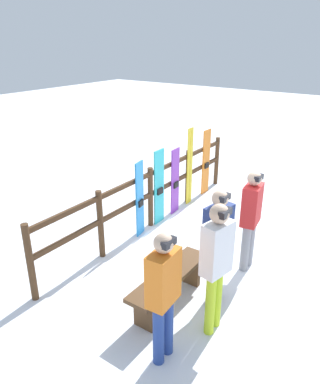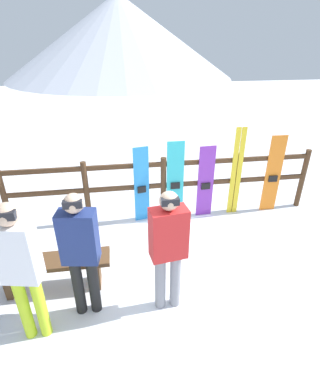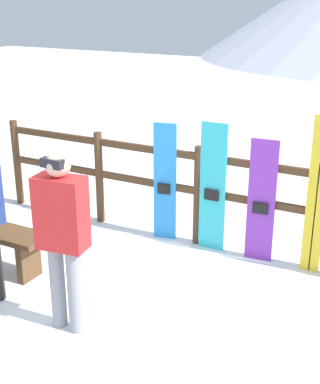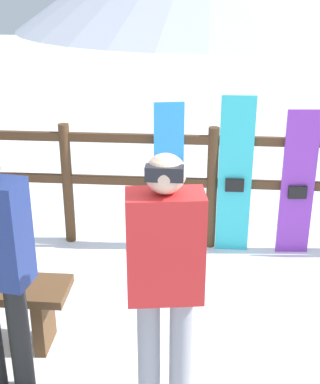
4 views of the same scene
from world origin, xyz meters
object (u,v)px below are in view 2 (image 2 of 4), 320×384
at_px(person_red, 168,245).
at_px(person_navy, 80,248).
at_px(snowboard_purple, 206,182).
at_px(ski_pair_yellow, 236,172).
at_px(snowboard_orange, 273,175).
at_px(person_white, 21,265).
at_px(snowboard_cyan, 175,182).
at_px(snowboard_blue, 142,186).
at_px(bench, 52,267).

distance_m(person_red, person_navy, 0.98).
bearing_deg(snowboard_purple, ski_pair_yellow, 0.36).
xyz_separation_m(person_red, snowboard_orange, (2.35, 2.04, -0.19)).
xyz_separation_m(person_white, snowboard_cyan, (2.01, 2.24, -0.29)).
height_order(person_navy, snowboard_blue, person_navy).
height_order(snowboard_blue, snowboard_cyan, snowboard_cyan).
bearing_deg(snowboard_purple, snowboard_cyan, 179.99).
xyz_separation_m(snowboard_purple, snowboard_orange, (1.30, 0.00, 0.07)).
distance_m(snowboard_purple, snowboard_orange, 1.30).
bearing_deg(snowboard_blue, snowboard_orange, 0.00).
distance_m(person_white, snowboard_blue, 2.67).
bearing_deg(snowboard_blue, snowboard_cyan, 0.01).
bearing_deg(snowboard_purple, person_white, -139.01).
bearing_deg(snowboard_orange, ski_pair_yellow, 179.73).
relative_size(bench, snowboard_orange, 1.00).
relative_size(person_red, snowboard_cyan, 1.09).
xyz_separation_m(bench, person_navy, (0.47, -0.44, 0.60)).
bearing_deg(snowboard_orange, person_navy, -149.23).
xyz_separation_m(snowboard_blue, ski_pair_yellow, (1.74, 0.00, 0.14)).
bearing_deg(person_navy, ski_pair_yellow, 37.35).
xyz_separation_m(person_red, ski_pair_yellow, (1.62, 2.05, -0.10)).
relative_size(person_navy, snowboard_orange, 1.09).
xyz_separation_m(person_red, person_navy, (-0.98, 0.06, 0.02)).
bearing_deg(snowboard_blue, bench, -130.81).
bearing_deg(bench, snowboard_cyan, 38.55).
xyz_separation_m(person_white, snowboard_blue, (1.41, 2.24, -0.32)).
height_order(person_white, ski_pair_yellow, person_white).
height_order(person_white, person_navy, person_white).
xyz_separation_m(person_white, snowboard_purple, (2.58, 2.24, -0.34)).
bearing_deg(snowboard_purple, snowboard_orange, 0.01).
xyz_separation_m(snowboard_blue, snowboard_orange, (2.46, 0.00, 0.04)).
xyz_separation_m(bench, person_white, (-0.09, -0.71, 0.66)).
relative_size(person_white, snowboard_orange, 1.15).
height_order(bench, ski_pair_yellow, ski_pair_yellow).
bearing_deg(snowboard_purple, person_navy, -135.71).
distance_m(person_white, snowboard_cyan, 3.03).
relative_size(bench, snowboard_purple, 1.09).
relative_size(snowboard_cyan, snowboard_orange, 0.99).
relative_size(person_red, person_navy, 0.99).
bearing_deg(ski_pair_yellow, snowboard_cyan, -179.83).
xyz_separation_m(ski_pair_yellow, snowboard_orange, (0.73, -0.00, -0.09)).
bearing_deg(snowboard_blue, person_navy, -113.51).
relative_size(snowboard_blue, snowboard_cyan, 0.95).
height_order(person_navy, ski_pair_yellow, ski_pair_yellow).
bearing_deg(person_white, person_navy, 25.52).
bearing_deg(snowboard_orange, person_red, -138.97).
height_order(snowboard_cyan, snowboard_purple, snowboard_cyan).
distance_m(person_red, ski_pair_yellow, 2.61).
height_order(person_red, person_navy, person_navy).
distance_m(person_navy, snowboard_orange, 3.88).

